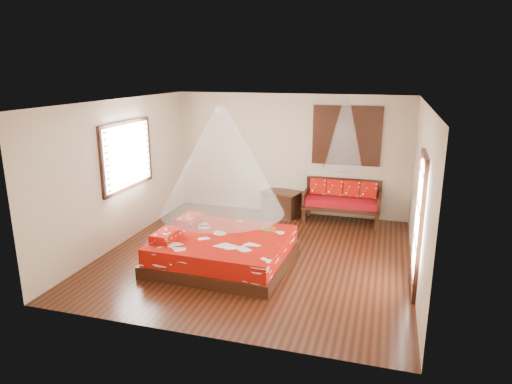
# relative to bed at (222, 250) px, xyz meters

# --- Properties ---
(room) EXTENTS (5.54, 5.54, 2.84)m
(room) POSITION_rel_bed_xyz_m (0.49, 0.51, 1.15)
(room) COLOR black
(room) RESTS_ON ground
(bed) EXTENTS (2.37, 2.16, 0.65)m
(bed) POSITION_rel_bed_xyz_m (0.00, 0.00, 0.00)
(bed) COLOR black
(bed) RESTS_ON floor
(daybed) EXTENTS (1.69, 0.75, 0.94)m
(daybed) POSITION_rel_bed_xyz_m (1.77, 2.89, 0.27)
(daybed) COLOR black
(daybed) RESTS_ON floor
(storage_chest) EXTENTS (0.99, 0.84, 0.58)m
(storage_chest) POSITION_rel_bed_xyz_m (0.39, 2.96, 0.04)
(storage_chest) COLOR black
(storage_chest) RESTS_ON floor
(shutter_panel) EXTENTS (1.52, 0.06, 1.32)m
(shutter_panel) POSITION_rel_bed_xyz_m (1.77, 3.23, 1.65)
(shutter_panel) COLOR black
(shutter_panel) RESTS_ON wall_back
(window_left) EXTENTS (0.10, 1.74, 1.34)m
(window_left) POSITION_rel_bed_xyz_m (-2.22, 0.71, 1.45)
(window_left) COLOR black
(window_left) RESTS_ON wall_left
(glazed_door) EXTENTS (0.08, 1.02, 2.16)m
(glazed_door) POSITION_rel_bed_xyz_m (3.21, -0.09, 0.82)
(glazed_door) COLOR black
(glazed_door) RESTS_ON floor
(wine_tray) EXTENTS (0.29, 0.29, 0.23)m
(wine_tray) POSITION_rel_bed_xyz_m (0.69, 0.55, 0.31)
(wine_tray) COLOR brown
(wine_tray) RESTS_ON bed
(mosquito_net_main) EXTENTS (2.12, 2.12, 1.80)m
(mosquito_net_main) POSITION_rel_bed_xyz_m (0.02, -0.00, 1.60)
(mosquito_net_main) COLOR white
(mosquito_net_main) RESTS_ON ceiling
(mosquito_net_daybed) EXTENTS (0.83, 0.83, 1.50)m
(mosquito_net_daybed) POSITION_rel_bed_xyz_m (1.77, 2.76, 1.75)
(mosquito_net_daybed) COLOR white
(mosquito_net_daybed) RESTS_ON ceiling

